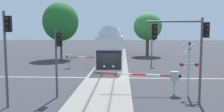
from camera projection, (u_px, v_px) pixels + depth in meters
name	position (u px, v px, depth m)	size (l,w,h in m)	color
ground_plane	(108.00, 78.00, 24.77)	(220.00, 220.00, 0.00)	#333338
road_centre_stripe	(108.00, 78.00, 24.77)	(44.00, 0.20, 0.01)	beige
railway_track	(108.00, 77.00, 24.76)	(4.40, 80.00, 0.32)	gray
commuter_train	(115.00, 42.00, 44.55)	(3.04, 40.67, 5.16)	silver
crossing_gate_near	(165.00, 76.00, 18.02)	(6.01, 0.40, 1.80)	#B7B7BC
crossing_signal_mast	(189.00, 63.00, 17.41)	(1.36, 0.44, 4.11)	#B2B2B7
crossing_gate_far	(75.00, 58.00, 31.23)	(6.12, 0.40, 1.80)	#B7B7BC
traffic_signal_median	(58.00, 52.00, 17.00)	(0.53, 0.38, 5.06)	#4C4C51
traffic_signal_near_left	(7.00, 44.00, 14.67)	(0.53, 0.38, 6.09)	#4C4C51
traffic_signal_near_right	(186.00, 40.00, 15.37)	(4.05, 0.38, 5.73)	#4C4C51
traffic_signal_far_side	(153.00, 42.00, 33.43)	(0.53, 0.38, 4.90)	#4C4C51
elm_centre_background	(148.00, 27.00, 46.68)	(5.55, 5.55, 8.59)	brown
oak_behind_train	(61.00, 22.00, 41.23)	(6.22, 6.22, 9.93)	brown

